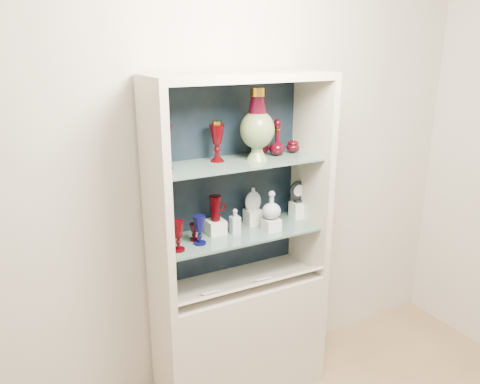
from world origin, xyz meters
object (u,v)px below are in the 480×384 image
enamel_urn (257,124)px  cameo_medallion (298,191)px  clear_square_bottle (235,221)px  pedestal_lamp_right (217,141)px  ruby_decanter_b (261,135)px  flat_flask (253,199)px  ruby_goblet_tall (178,236)px  ruby_pitcher (215,208)px  lidded_bowl (293,145)px  cobalt_goblet (200,230)px  clear_round_decanter (272,206)px  ruby_goblet_small (194,232)px  pedestal_lamp_left (163,145)px  ruby_decanter_a (277,135)px

enamel_urn → cameo_medallion: bearing=10.7°
enamel_urn → clear_square_bottle: size_ratio=2.64×
pedestal_lamp_right → ruby_decanter_b: bearing=9.1°
pedestal_lamp_right → flat_flask: size_ratio=1.56×
ruby_goblet_tall → ruby_pitcher: (0.27, 0.12, 0.07)m
lidded_bowl → cobalt_goblet: bearing=-172.5°
flat_flask → clear_round_decanter: bearing=-63.4°
ruby_goblet_small → clear_square_bottle: (0.24, -0.02, 0.03)m
flat_flask → pedestal_lamp_left: bearing=-167.1°
flat_flask → cameo_medallion: bearing=2.0°
enamel_urn → lidded_bowl: 0.32m
enamel_urn → ruby_decanter_b: bearing=50.6°
flat_flask → cobalt_goblet: bearing=-154.4°
cobalt_goblet → flat_flask: 0.43m
lidded_bowl → ruby_goblet_tall: 0.87m
clear_square_bottle → clear_round_decanter: clear_round_decanter is taller
lidded_bowl → flat_flask: bearing=170.5°
pedestal_lamp_left → cameo_medallion: pedestal_lamp_left is taller
ruby_decanter_b → lidded_bowl: ruby_decanter_b is taller
clear_square_bottle → cameo_medallion: bearing=6.1°
ruby_goblet_tall → clear_round_decanter: 0.58m
pedestal_lamp_left → ruby_decanter_a: (0.67, -0.01, -0.01)m
lidded_bowl → clear_round_decanter: 0.38m
ruby_decanter_a → clear_round_decanter: (-0.08, -0.08, -0.39)m
ruby_decanter_b → cobalt_goblet: (-0.46, -0.15, -0.45)m
ruby_decanter_b → lidded_bowl: 0.20m
ruby_pitcher → ruby_goblet_tall: bearing=-134.5°
lidded_bowl → pedestal_lamp_right: bearing=178.5°
ruby_decanter_a → cobalt_goblet: size_ratio=1.45×
ruby_decanter_a → ruby_goblet_small: size_ratio=2.44×
lidded_bowl → ruby_goblet_small: size_ratio=0.93×
ruby_goblet_small → clear_round_decanter: (0.45, -0.07, 0.10)m
enamel_urn → ruby_decanter_b: size_ratio=1.79×
pedestal_lamp_right → pedestal_lamp_left: bearing=-176.7°
clear_round_decanter → ruby_pitcher: bearing=161.1°
ruby_goblet_tall → ruby_pitcher: size_ratio=1.13×
enamel_urn → ruby_pitcher: enamel_urn is taller
enamel_urn → flat_flask: 0.47m
pedestal_lamp_right → cameo_medallion: (0.54, -0.00, -0.36)m
pedestal_lamp_left → clear_round_decanter: (0.59, -0.09, -0.39)m
pedestal_lamp_left → flat_flask: (0.55, 0.05, -0.38)m
flat_flask → clear_round_decanter: size_ratio=0.88×
ruby_pitcher → cameo_medallion: size_ratio=1.02×
enamel_urn → ruby_decanter_a: (0.15, 0.04, -0.08)m
ruby_goblet_tall → cameo_medallion: size_ratio=1.15×
pedestal_lamp_right → ruby_decanter_a: 0.37m
pedestal_lamp_right → ruby_decanter_b: pedestal_lamp_right is taller
flat_flask → clear_round_decanter: same height
pedestal_lamp_left → cameo_medallion: bearing=0.9°
lidded_bowl → cameo_medallion: 0.30m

